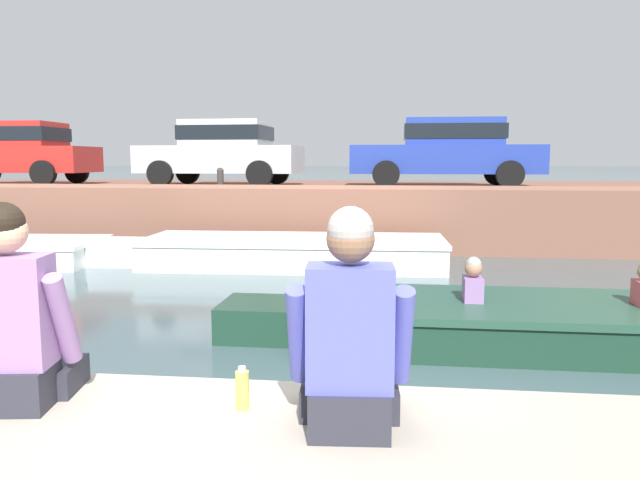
{
  "coord_description": "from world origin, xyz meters",
  "views": [
    {
      "loc": [
        0.69,
        -3.1,
        1.99
      ],
      "look_at": [
        -0.07,
        3.47,
        1.14
      ],
      "focal_mm": 35.0,
      "sensor_mm": 36.0,
      "label": 1
    }
  ],
  "objects_px": {
    "person_seated_right": "(350,344)",
    "bottle_drink": "(242,389)",
    "motorboat_passing": "(522,323)",
    "mooring_bollard_mid": "(220,177)",
    "person_seated_left": "(16,328)",
    "car_leftmost_red": "(15,150)",
    "car_left_inner_silver": "(223,150)",
    "car_centre_blue": "(448,150)",
    "boat_moored_central_white": "(280,252)"
  },
  "relations": [
    {
      "from": "person_seated_right",
      "to": "bottle_drink",
      "type": "relative_size",
      "value": 4.73
    },
    {
      "from": "motorboat_passing",
      "to": "mooring_bollard_mid",
      "type": "height_order",
      "value": "mooring_bollard_mid"
    },
    {
      "from": "person_seated_left",
      "to": "bottle_drink",
      "type": "relative_size",
      "value": 4.73
    },
    {
      "from": "motorboat_passing",
      "to": "person_seated_left",
      "type": "xyz_separation_m",
      "value": [
        -3.15,
        -4.1,
        0.97
      ]
    },
    {
      "from": "car_leftmost_red",
      "to": "car_left_inner_silver",
      "type": "distance_m",
      "value": 5.34
    },
    {
      "from": "car_left_inner_silver",
      "to": "car_centre_blue",
      "type": "bearing_deg",
      "value": 0.02
    },
    {
      "from": "mooring_bollard_mid",
      "to": "car_centre_blue",
      "type": "bearing_deg",
      "value": 16.82
    },
    {
      "from": "car_left_inner_silver",
      "to": "person_seated_left",
      "type": "distance_m",
      "value": 12.36
    },
    {
      "from": "boat_moored_central_white",
      "to": "car_left_inner_silver",
      "type": "relative_size",
      "value": 1.73
    },
    {
      "from": "person_seated_left",
      "to": "car_leftmost_red",
      "type": "bearing_deg",
      "value": 122.29
    },
    {
      "from": "car_centre_blue",
      "to": "mooring_bollard_mid",
      "type": "height_order",
      "value": "car_centre_blue"
    },
    {
      "from": "car_centre_blue",
      "to": "car_leftmost_red",
      "type": "bearing_deg",
      "value": 179.99
    },
    {
      "from": "bottle_drink",
      "to": "car_centre_blue",
      "type": "bearing_deg",
      "value": 80.88
    },
    {
      "from": "car_leftmost_red",
      "to": "car_left_inner_silver",
      "type": "bearing_deg",
      "value": -0.05
    },
    {
      "from": "car_centre_blue",
      "to": "person_seated_right",
      "type": "xyz_separation_m",
      "value": [
        -1.43,
        -12.19,
        -1.02
      ]
    },
    {
      "from": "motorboat_passing",
      "to": "car_leftmost_red",
      "type": "distance_m",
      "value": 13.59
    },
    {
      "from": "car_leftmost_red",
      "to": "car_centre_blue",
      "type": "xyz_separation_m",
      "value": [
        10.65,
        -0.0,
        0.0
      ]
    },
    {
      "from": "car_leftmost_red",
      "to": "car_centre_blue",
      "type": "relative_size",
      "value": 0.93
    },
    {
      "from": "motorboat_passing",
      "to": "person_seated_right",
      "type": "distance_m",
      "value": 4.58
    },
    {
      "from": "car_leftmost_red",
      "to": "boat_moored_central_white",
      "type": "bearing_deg",
      "value": -24.27
    },
    {
      "from": "boat_moored_central_white",
      "to": "bottle_drink",
      "type": "height_order",
      "value": "bottle_drink"
    },
    {
      "from": "person_seated_left",
      "to": "person_seated_right",
      "type": "distance_m",
      "value": 1.58
    },
    {
      "from": "boat_moored_central_white",
      "to": "bottle_drink",
      "type": "xyz_separation_m",
      "value": [
        1.42,
        -8.76,
        0.66
      ]
    },
    {
      "from": "car_left_inner_silver",
      "to": "person_seated_left",
      "type": "height_order",
      "value": "car_left_inner_silver"
    },
    {
      "from": "mooring_bollard_mid",
      "to": "person_seated_right",
      "type": "xyz_separation_m",
      "value": [
        3.55,
        -10.69,
        -0.41
      ]
    },
    {
      "from": "motorboat_passing",
      "to": "person_seated_right",
      "type": "height_order",
      "value": "person_seated_right"
    },
    {
      "from": "person_seated_left",
      "to": "mooring_bollard_mid",
      "type": "bearing_deg",
      "value": 100.54
    },
    {
      "from": "mooring_bollard_mid",
      "to": "motorboat_passing",
      "type": "bearing_deg",
      "value": -51.73
    },
    {
      "from": "person_seated_right",
      "to": "car_leftmost_red",
      "type": "bearing_deg",
      "value": 127.11
    },
    {
      "from": "boat_moored_central_white",
      "to": "mooring_bollard_mid",
      "type": "bearing_deg",
      "value": 132.23
    },
    {
      "from": "person_seated_left",
      "to": "person_seated_right",
      "type": "xyz_separation_m",
      "value": [
        1.58,
        -0.09,
        0.0
      ]
    },
    {
      "from": "car_leftmost_red",
      "to": "car_left_inner_silver",
      "type": "relative_size",
      "value": 1.02
    },
    {
      "from": "mooring_bollard_mid",
      "to": "bottle_drink",
      "type": "xyz_separation_m",
      "value": [
        3.04,
        -10.54,
        -0.69
      ]
    },
    {
      "from": "boat_moored_central_white",
      "to": "motorboat_passing",
      "type": "xyz_separation_m",
      "value": [
        3.51,
        -4.72,
        -0.03
      ]
    },
    {
      "from": "motorboat_passing",
      "to": "car_left_inner_silver",
      "type": "height_order",
      "value": "car_left_inner_silver"
    },
    {
      "from": "car_centre_blue",
      "to": "person_seated_right",
      "type": "bearing_deg",
      "value": -96.67
    },
    {
      "from": "person_seated_right",
      "to": "motorboat_passing",
      "type": "bearing_deg",
      "value": 69.35
    },
    {
      "from": "car_left_inner_silver",
      "to": "bottle_drink",
      "type": "bearing_deg",
      "value": -74.31
    },
    {
      "from": "motorboat_passing",
      "to": "car_centre_blue",
      "type": "bearing_deg",
      "value": 91.09
    },
    {
      "from": "boat_moored_central_white",
      "to": "car_left_inner_silver",
      "type": "height_order",
      "value": "car_left_inner_silver"
    },
    {
      "from": "car_leftmost_red",
      "to": "mooring_bollard_mid",
      "type": "bearing_deg",
      "value": -14.85
    },
    {
      "from": "mooring_bollard_mid",
      "to": "boat_moored_central_white",
      "type": "bearing_deg",
      "value": -47.77
    },
    {
      "from": "car_leftmost_red",
      "to": "bottle_drink",
      "type": "distance_m",
      "value": 14.93
    },
    {
      "from": "boat_moored_central_white",
      "to": "car_leftmost_red",
      "type": "bearing_deg",
      "value": 155.73
    },
    {
      "from": "boat_moored_central_white",
      "to": "person_seated_right",
      "type": "relative_size",
      "value": 6.98
    },
    {
      "from": "car_centre_blue",
      "to": "car_left_inner_silver",
      "type": "bearing_deg",
      "value": -179.98
    },
    {
      "from": "motorboat_passing",
      "to": "mooring_bollard_mid",
      "type": "relative_size",
      "value": 14.08
    },
    {
      "from": "car_left_inner_silver",
      "to": "person_seated_left",
      "type": "bearing_deg",
      "value": -79.17
    },
    {
      "from": "car_centre_blue",
      "to": "bottle_drink",
      "type": "relative_size",
      "value": 21.03
    },
    {
      "from": "motorboat_passing",
      "to": "bottle_drink",
      "type": "distance_m",
      "value": 4.6
    }
  ]
}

